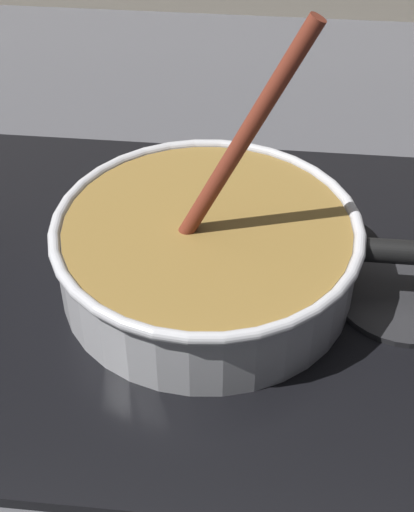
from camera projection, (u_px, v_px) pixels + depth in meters
name	position (u px, v px, depth m)	size (l,w,h in m)	color
ground	(35.00, 397.00, 0.64)	(2.40, 1.60, 0.04)	#4C4C51
hob_plate	(207.00, 288.00, 0.70)	(0.56, 0.48, 0.01)	black
burner_ring	(207.00, 280.00, 0.70)	(0.20, 0.20, 0.01)	#592D0C
spare_burner	(402.00, 295.00, 0.68)	(0.13, 0.13, 0.01)	#262628
cooking_pan	(209.00, 252.00, 0.67)	(0.42, 0.28, 0.27)	silver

